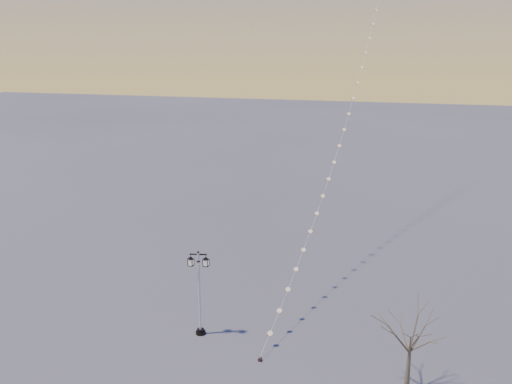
% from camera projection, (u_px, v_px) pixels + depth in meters
% --- Properties ---
extents(ground, '(300.00, 300.00, 0.00)m').
position_uv_depth(ground, '(240.00, 359.00, 27.99)').
color(ground, '#4B4B4B').
rests_on(ground, ground).
extents(street_lamp, '(1.28, 0.64, 5.13)m').
position_uv_depth(street_lamp, '(199.00, 289.00, 29.79)').
color(street_lamp, black).
rests_on(street_lamp, ground).
extents(bare_tree, '(2.53, 2.53, 4.19)m').
position_uv_depth(bare_tree, '(411.00, 334.00, 24.92)').
color(bare_tree, brown).
rests_on(bare_tree, ground).
extents(kite_train, '(3.71, 41.14, 28.33)m').
position_uv_depth(kite_train, '(351.00, 74.00, 42.46)').
color(kite_train, black).
rests_on(kite_train, ground).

